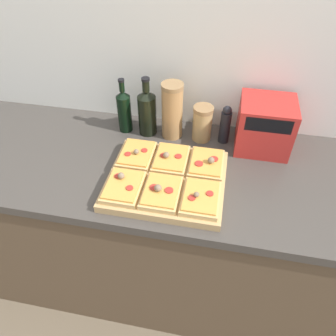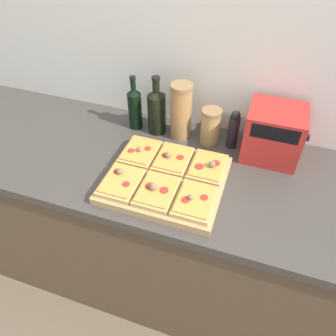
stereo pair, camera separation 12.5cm
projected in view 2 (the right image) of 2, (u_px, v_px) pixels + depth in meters
The scene contains 16 objects.
ground_plane at pixel (163, 333), 1.70m from camera, with size 12.00×12.00×0.00m, color brown.
wall_back at pixel (216, 46), 1.32m from camera, with size 6.00×0.06×2.50m.
kitchen_counter at pixel (184, 234), 1.62m from camera, with size 2.63×0.67×0.88m.
cutting_board at pixel (165, 180), 1.26m from camera, with size 0.44×0.39×0.03m, color tan.
pizza_slice_back_left at pixel (140, 152), 1.33m from camera, with size 0.13×0.17×0.05m.
pizza_slice_back_center at pixel (173, 159), 1.30m from camera, with size 0.13×0.17×0.05m.
pizza_slice_back_right at pixel (208, 167), 1.27m from camera, with size 0.13×0.17×0.05m.
pizza_slice_front_left at pixel (121, 182), 1.21m from camera, with size 0.13×0.17×0.05m.
pizza_slice_front_center at pixel (157, 191), 1.17m from camera, with size 0.13×0.17×0.06m.
pizza_slice_front_right at pixel (195, 201), 1.14m from camera, with size 0.13×0.17×0.05m.
olive_oil_bottle at pixel (135, 107), 1.47m from camera, with size 0.06×0.06×0.25m.
wine_bottle at pixel (157, 110), 1.44m from camera, with size 0.08×0.08×0.27m.
grain_jar_tall at pixel (181, 111), 1.40m from camera, with size 0.09×0.09×0.26m.
grain_jar_short at pixel (210, 126), 1.40m from camera, with size 0.09×0.09×0.16m.
pepper_mill at pixel (233, 130), 1.38m from camera, with size 0.05×0.05×0.18m.
toaster_oven at pixel (273, 134), 1.32m from camera, with size 0.25×0.20×0.22m.
Camera 2 is at (0.24, -0.62, 1.78)m, focal length 35.00 mm.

